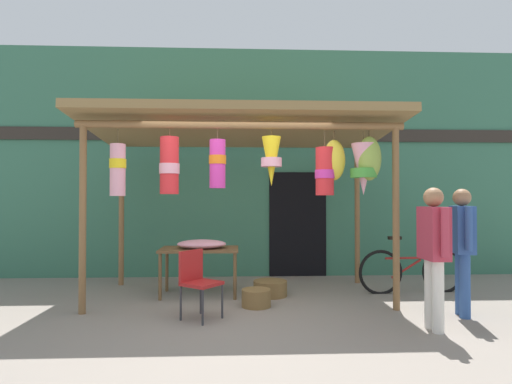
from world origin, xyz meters
TOP-DOWN VIEW (x-y plane):
  - ground_plane at (0.00, 0.00)m, footprint 30.00×30.00m
  - shop_facade at (0.01, 2.78)m, footprint 12.23×0.29m
  - market_stall_canopy at (0.19, 0.88)m, footprint 4.64×2.31m
  - display_table at (-0.59, 1.14)m, footprint 1.20×0.70m
  - flower_heap_on_table at (-0.54, 1.08)m, footprint 0.75×0.53m
  - folding_chair at (-0.51, -0.11)m, footprint 0.56×0.56m
  - wicker_basket_by_table at (0.50, 1.04)m, footprint 0.51×0.51m
  - wicker_basket_spare at (0.26, 0.42)m, footprint 0.40×0.40m
  - parked_bicycle at (2.76, 1.15)m, footprint 1.75×0.44m
  - vendor_in_orange at (2.22, -0.70)m, footprint 0.22×0.59m
  - shopper_by_bananas at (2.85, -0.17)m, footprint 0.30×0.58m

SIDE VIEW (x-z plane):
  - ground_plane at x=0.00m, z-range 0.00..0.00m
  - wicker_basket_by_table at x=0.50m, z-range 0.00..0.23m
  - wicker_basket_spare at x=0.26m, z-range 0.00..0.24m
  - parked_bicycle at x=2.76m, z-range -0.11..0.81m
  - folding_chair at x=-0.51m, z-range 0.08..0.92m
  - display_table at x=-0.59m, z-range 0.28..1.01m
  - flower_heap_on_table at x=-0.54m, z-range 0.73..0.86m
  - shopper_by_bananas at x=2.85m, z-range 0.14..1.76m
  - vendor_in_orange at x=2.22m, z-range 0.14..1.76m
  - shop_facade at x=0.01m, z-range 0.00..4.39m
  - market_stall_canopy at x=0.19m, z-range 1.01..3.75m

